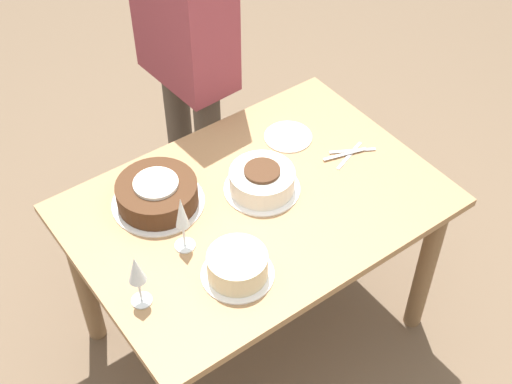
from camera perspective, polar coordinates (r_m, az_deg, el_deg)
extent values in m
plane|color=brown|center=(2.97, 0.00, -10.70)|extent=(12.00, 12.00, 0.00)
cube|color=#9E754C|center=(2.41, 0.00, -1.09)|extent=(1.22, 0.86, 0.03)
cylinder|color=brown|center=(3.11, 4.13, 2.31)|extent=(0.07, 0.07, 0.70)
cylinder|color=brown|center=(2.75, -13.65, -6.81)|extent=(0.07, 0.07, 0.70)
cylinder|color=brown|center=(2.78, 13.45, -5.83)|extent=(0.07, 0.07, 0.70)
cylinder|color=white|center=(2.44, 0.48, 0.28)|extent=(0.26, 0.26, 0.01)
cylinder|color=silver|center=(2.41, 0.49, 0.96)|extent=(0.22, 0.22, 0.08)
cylinder|color=#422614|center=(2.38, 0.49, 1.72)|extent=(0.12, 0.12, 0.01)
cylinder|color=white|center=(2.42, -7.81, -0.82)|extent=(0.31, 0.31, 0.01)
cylinder|color=#422614|center=(2.39, -7.92, -0.10)|extent=(0.27, 0.27, 0.08)
cylinder|color=silver|center=(2.35, -8.03, 0.69)|extent=(0.15, 0.15, 0.01)
cylinder|color=white|center=(2.20, -1.48, -6.59)|extent=(0.23, 0.23, 0.01)
cylinder|color=beige|center=(2.16, -1.50, -5.86)|extent=(0.19, 0.19, 0.08)
cylinder|color=silver|center=(2.16, -9.12, -8.55)|extent=(0.06, 0.06, 0.00)
cylinder|color=silver|center=(2.12, -9.28, -7.74)|extent=(0.01, 0.01, 0.10)
cone|color=silver|center=(2.05, -9.59, -6.11)|extent=(0.05, 0.05, 0.10)
cylinder|color=silver|center=(2.28, -5.70, -4.27)|extent=(0.07, 0.07, 0.00)
cylinder|color=silver|center=(2.24, -5.78, -3.46)|extent=(0.01, 0.01, 0.09)
cone|color=silver|center=(2.17, -5.98, -1.63)|extent=(0.04, 0.04, 0.12)
cylinder|color=white|center=(2.64, 2.59, 4.44)|extent=(0.18, 0.18, 0.01)
cube|color=silver|center=(2.59, 7.47, 2.90)|extent=(0.16, 0.07, 0.00)
cube|color=silver|center=(2.61, 7.69, 3.33)|extent=(0.15, 0.09, 0.00)
cube|color=silver|center=(2.58, 7.21, 2.98)|extent=(0.17, 0.06, 0.00)
cylinder|color=#4C4238|center=(3.19, -6.09, 4.40)|extent=(0.11, 0.11, 0.78)
cylinder|color=#4C4238|center=(3.05, -3.71, 2.33)|extent=(0.11, 0.11, 0.78)
cube|color=brown|center=(2.69, -5.88, 14.81)|extent=(0.24, 0.41, 0.65)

